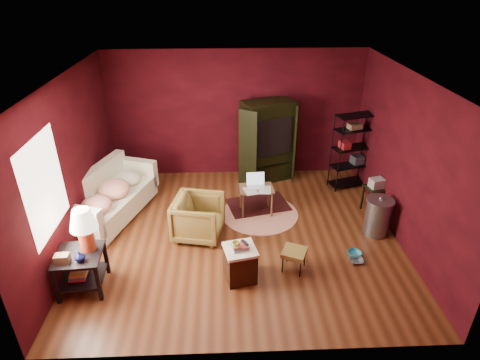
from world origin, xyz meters
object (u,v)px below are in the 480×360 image
object	(u,v)px
laptop_desk	(256,190)
wire_shelving	(352,148)
sofa	(110,201)
armchair	(198,216)
tv_armoire	(267,140)
hamper	(240,263)
side_table	(82,243)

from	to	relation	value
laptop_desk	wire_shelving	size ratio (longest dim) A/B	0.49
sofa	laptop_desk	distance (m)	2.76
sofa	laptop_desk	size ratio (longest dim) A/B	2.48
armchair	tv_armoire	size ratio (longest dim) A/B	0.46
armchair	hamper	world-z (taller)	armchair
sofa	laptop_desk	bearing A→B (deg)	-72.52
armchair	laptop_desk	distance (m)	1.29
hamper	wire_shelving	distance (m)	3.84
tv_armoire	laptop_desk	bearing A→B (deg)	-125.23
side_table	laptop_desk	size ratio (longest dim) A/B	1.63
side_table	wire_shelving	distance (m)	5.56
sofa	armchair	size ratio (longest dim) A/B	2.36
side_table	wire_shelving	world-z (taller)	wire_shelving
side_table	armchair	bearing A→B (deg)	36.69
armchair	wire_shelving	xyz separation A→B (m)	(3.15, 1.73, 0.48)
tv_armoire	sofa	bearing A→B (deg)	-175.68
sofa	hamper	world-z (taller)	sofa
side_table	tv_armoire	size ratio (longest dim) A/B	0.72
sofa	armchair	distance (m)	1.80
laptop_desk	wire_shelving	distance (m)	2.35
armchair	hamper	distance (m)	1.34
armchair	side_table	bearing A→B (deg)	137.93
laptop_desk	side_table	bearing A→B (deg)	-147.71
laptop_desk	tv_armoire	bearing A→B (deg)	72.87
side_table	tv_armoire	xyz separation A→B (m)	(3.00, 3.32, 0.16)
hamper	laptop_desk	size ratio (longest dim) A/B	0.82
laptop_desk	hamper	bearing A→B (deg)	-105.09
hamper	laptop_desk	world-z (taller)	laptop_desk
sofa	armchair	xyz separation A→B (m)	(1.69, -0.63, 0.03)
sofa	tv_armoire	bearing A→B (deg)	-48.61
sofa	wire_shelving	distance (m)	4.99
hamper	laptop_desk	distance (m)	1.92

